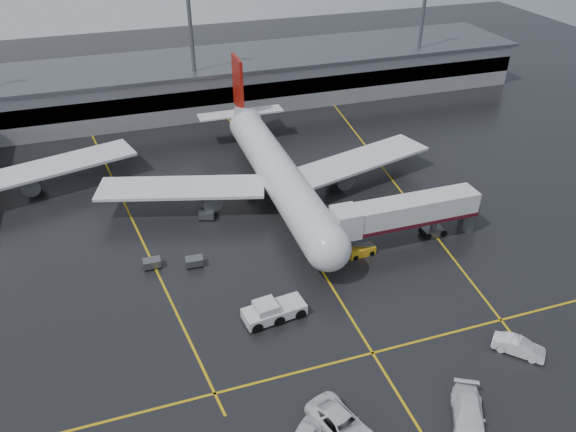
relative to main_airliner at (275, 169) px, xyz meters
name	(u,v)px	position (x,y,z in m)	size (l,w,h in m)	color
ground	(298,232)	(0.00, -9.70, -4.21)	(220.00, 220.00, 0.00)	black
apron_line_centre	(298,232)	(0.00, -9.70, -4.20)	(0.25, 90.00, 0.02)	gold
apron_line_stop	(373,353)	(0.00, -31.70, -4.20)	(60.00, 0.25, 0.02)	gold
apron_line_left	(131,218)	(-20.00, 0.30, -4.20)	(0.25, 70.00, 0.02)	gold
apron_line_right	(389,175)	(18.00, 0.30, -4.20)	(0.25, 70.00, 0.02)	gold
terminal	(217,81)	(0.00, 38.23, 0.11)	(122.00, 19.00, 8.60)	gray
light_mast_mid	(191,37)	(-5.00, 32.30, 10.27)	(3.00, 1.20, 25.45)	#595B60
light_mast_right	(423,18)	(40.00, 32.30, 10.27)	(3.00, 1.20, 25.45)	#595B60
main_airliner	(275,169)	(0.00, 0.00, 0.00)	(48.80, 45.60, 14.10)	silver
jet_bridge	(407,214)	(11.87, -15.70, -0.28)	(19.90, 3.40, 6.05)	silver
pushback_tractor	(273,311)	(-7.73, -23.97, -3.29)	(6.76, 3.49, 2.32)	silver
belt_loader	(361,251)	(5.61, -16.72, -3.68)	(3.48, 1.85, 2.13)	gold
service_van_a	(342,426)	(-6.33, -39.01, -3.26)	(3.13, 6.79, 1.89)	white
service_van_b	(468,414)	(4.20, -41.29, -3.31)	(2.53, 6.23, 1.81)	white
service_van_c	(519,347)	(13.30, -36.03, -3.41)	(1.70, 4.86, 1.60)	white
baggage_cart_a	(194,261)	(-13.82, -12.61, -3.58)	(2.08, 1.43, 1.12)	#595B60
baggage_cart_b	(152,263)	(-18.58, -11.38, -3.58)	(2.01, 1.31, 1.12)	#595B60
baggage_cart_c	(207,215)	(-10.47, -3.05, -3.58)	(2.32, 1.89, 1.12)	#595B60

